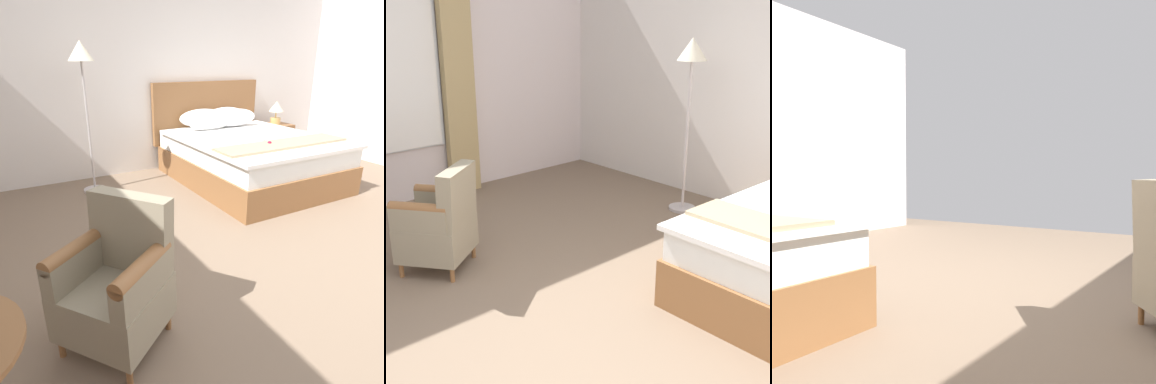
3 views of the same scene
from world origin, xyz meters
TOP-DOWN VIEW (x-y plane):
  - ground_plane at (0.00, 0.00)m, footprint 7.93×7.93m

SIDE VIEW (x-z plane):
  - ground_plane at x=0.00m, z-range 0.00..0.00m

